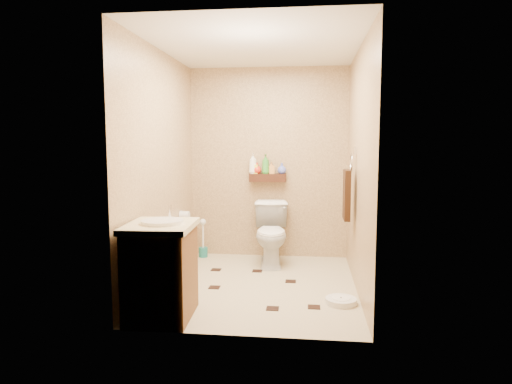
# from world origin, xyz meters

# --- Properties ---
(ground) EXTENTS (2.50, 2.50, 0.00)m
(ground) POSITION_xyz_m (0.00, 0.00, 0.00)
(ground) COLOR tan
(ground) RESTS_ON ground
(wall_back) EXTENTS (2.00, 0.04, 2.40)m
(wall_back) POSITION_xyz_m (0.00, 1.25, 1.20)
(wall_back) COLOR tan
(wall_back) RESTS_ON ground
(wall_front) EXTENTS (2.00, 0.04, 2.40)m
(wall_front) POSITION_xyz_m (0.00, -1.25, 1.20)
(wall_front) COLOR tan
(wall_front) RESTS_ON ground
(wall_left) EXTENTS (0.04, 2.50, 2.40)m
(wall_left) POSITION_xyz_m (-1.00, 0.00, 1.20)
(wall_left) COLOR tan
(wall_left) RESTS_ON ground
(wall_right) EXTENTS (0.04, 2.50, 2.40)m
(wall_right) POSITION_xyz_m (1.00, 0.00, 1.20)
(wall_right) COLOR tan
(wall_right) RESTS_ON ground
(ceiling) EXTENTS (2.00, 2.50, 0.02)m
(ceiling) POSITION_xyz_m (0.00, 0.00, 2.40)
(ceiling) COLOR silver
(ceiling) RESTS_ON wall_back
(wall_shelf) EXTENTS (0.46, 0.14, 0.10)m
(wall_shelf) POSITION_xyz_m (0.00, 1.17, 1.02)
(wall_shelf) COLOR #3E1C10
(wall_shelf) RESTS_ON wall_back
(floor_accents) EXTENTS (1.22, 1.27, 0.01)m
(floor_accents) POSITION_xyz_m (0.02, -0.04, 0.00)
(floor_accents) COLOR black
(floor_accents) RESTS_ON ground
(toilet) EXTENTS (0.49, 0.77, 0.74)m
(toilet) POSITION_xyz_m (0.08, 0.83, 0.37)
(toilet) COLOR white
(toilet) RESTS_ON ground
(vanity) EXTENTS (0.57, 0.68, 0.93)m
(vanity) POSITION_xyz_m (-0.70, -0.95, 0.41)
(vanity) COLOR brown
(vanity) RESTS_ON ground
(bathroom_scale) EXTENTS (0.35, 0.35, 0.06)m
(bathroom_scale) POSITION_xyz_m (0.82, -0.46, 0.03)
(bathroom_scale) COLOR silver
(bathroom_scale) RESTS_ON ground
(toilet_brush) EXTENTS (0.11, 0.11, 0.50)m
(toilet_brush) POSITION_xyz_m (-0.82, 1.07, 0.17)
(toilet_brush) COLOR #1A6A67
(toilet_brush) RESTS_ON ground
(towel_ring) EXTENTS (0.12, 0.30, 0.76)m
(towel_ring) POSITION_xyz_m (0.91, 0.25, 0.95)
(towel_ring) COLOR silver
(towel_ring) RESTS_ON wall_right
(toilet_paper) EXTENTS (0.12, 0.11, 0.12)m
(toilet_paper) POSITION_xyz_m (-0.94, 0.65, 0.60)
(toilet_paper) COLOR silver
(toilet_paper) RESTS_ON wall_left
(bottle_a) EXTENTS (0.12, 0.12, 0.26)m
(bottle_a) POSITION_xyz_m (-0.19, 1.17, 1.20)
(bottle_a) COLOR white
(bottle_a) RESTS_ON wall_shelf
(bottle_b) EXTENTS (0.08, 0.08, 0.17)m
(bottle_b) POSITION_xyz_m (-0.16, 1.17, 1.16)
(bottle_b) COLOR yellow
(bottle_b) RESTS_ON wall_shelf
(bottle_c) EXTENTS (0.15, 0.15, 0.14)m
(bottle_c) POSITION_xyz_m (-0.14, 1.17, 1.14)
(bottle_c) COLOR red
(bottle_c) RESTS_ON wall_shelf
(bottle_d) EXTENTS (0.10, 0.10, 0.25)m
(bottle_d) POSITION_xyz_m (-0.03, 1.17, 1.19)
(bottle_d) COLOR green
(bottle_d) RESTS_ON wall_shelf
(bottle_e) EXTENTS (0.09, 0.09, 0.15)m
(bottle_e) POSITION_xyz_m (0.05, 1.17, 1.15)
(bottle_e) COLOR #D79347
(bottle_e) RESTS_ON wall_shelf
(bottle_f) EXTENTS (0.14, 0.14, 0.14)m
(bottle_f) POSITION_xyz_m (0.18, 1.17, 1.14)
(bottle_f) COLOR #5262CE
(bottle_f) RESTS_ON wall_shelf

